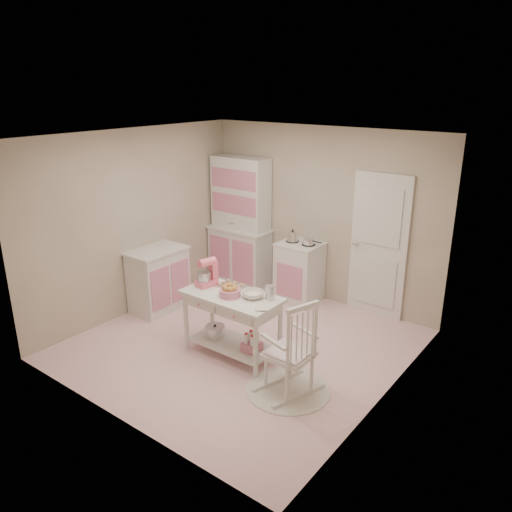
{
  "coord_description": "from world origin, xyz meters",
  "views": [
    {
      "loc": [
        3.56,
        -4.39,
        3.17
      ],
      "look_at": [
        0.05,
        0.24,
        1.14
      ],
      "focal_mm": 35.0,
      "sensor_mm": 36.0,
      "label": 1
    }
  ],
  "objects_px": {
    "stove": "(299,272)",
    "stand_mixer": "(206,273)",
    "base_cabinet": "(158,280)",
    "work_table": "(232,325)",
    "rocking_chair": "(289,346)",
    "hutch": "(239,221)",
    "bread_basket": "(230,293)"
  },
  "relations": [
    {
      "from": "hutch",
      "to": "work_table",
      "type": "distance_m",
      "value": 2.47
    },
    {
      "from": "base_cabinet",
      "to": "work_table",
      "type": "bearing_deg",
      "value": -12.05
    },
    {
      "from": "hutch",
      "to": "rocking_chair",
      "type": "bearing_deg",
      "value": -41.7
    },
    {
      "from": "base_cabinet",
      "to": "bread_basket",
      "type": "height_order",
      "value": "base_cabinet"
    },
    {
      "from": "rocking_chair",
      "to": "work_table",
      "type": "height_order",
      "value": "rocking_chair"
    },
    {
      "from": "hutch",
      "to": "stand_mixer",
      "type": "height_order",
      "value": "hutch"
    },
    {
      "from": "stove",
      "to": "work_table",
      "type": "xyz_separation_m",
      "value": [
        0.23,
        -1.87,
        -0.06
      ]
    },
    {
      "from": "stove",
      "to": "stand_mixer",
      "type": "relative_size",
      "value": 2.71
    },
    {
      "from": "base_cabinet",
      "to": "rocking_chair",
      "type": "bearing_deg",
      "value": -12.35
    },
    {
      "from": "hutch",
      "to": "stove",
      "type": "relative_size",
      "value": 2.26
    },
    {
      "from": "stove",
      "to": "work_table",
      "type": "distance_m",
      "value": 1.88
    },
    {
      "from": "base_cabinet",
      "to": "stove",
      "type": "bearing_deg",
      "value": 45.78
    },
    {
      "from": "hutch",
      "to": "work_table",
      "type": "xyz_separation_m",
      "value": [
        1.43,
        -1.92,
        -0.64
      ]
    },
    {
      "from": "work_table",
      "to": "stove",
      "type": "bearing_deg",
      "value": 96.92
    },
    {
      "from": "hutch",
      "to": "bread_basket",
      "type": "relative_size",
      "value": 8.32
    },
    {
      "from": "stove",
      "to": "base_cabinet",
      "type": "xyz_separation_m",
      "value": [
        -1.46,
        -1.5,
        0.0
      ]
    },
    {
      "from": "hutch",
      "to": "stove",
      "type": "bearing_deg",
      "value": -2.39
    },
    {
      "from": "hutch",
      "to": "stove",
      "type": "height_order",
      "value": "hutch"
    },
    {
      "from": "stand_mixer",
      "to": "rocking_chair",
      "type": "bearing_deg",
      "value": 3.78
    },
    {
      "from": "work_table",
      "to": "bread_basket",
      "type": "distance_m",
      "value": 0.45
    },
    {
      "from": "hutch",
      "to": "stand_mixer",
      "type": "xyz_separation_m",
      "value": [
        1.01,
        -1.9,
        -0.07
      ]
    },
    {
      "from": "stove",
      "to": "base_cabinet",
      "type": "distance_m",
      "value": 2.1
    },
    {
      "from": "hutch",
      "to": "stove",
      "type": "distance_m",
      "value": 1.33
    },
    {
      "from": "hutch",
      "to": "stand_mixer",
      "type": "relative_size",
      "value": 6.12
    },
    {
      "from": "bread_basket",
      "to": "stand_mixer",
      "type": "bearing_deg",
      "value": 170.96
    },
    {
      "from": "stove",
      "to": "stand_mixer",
      "type": "distance_m",
      "value": 1.92
    },
    {
      "from": "stand_mixer",
      "to": "work_table",
      "type": "bearing_deg",
      "value": 10.92
    },
    {
      "from": "base_cabinet",
      "to": "work_table",
      "type": "height_order",
      "value": "base_cabinet"
    },
    {
      "from": "hutch",
      "to": "work_table",
      "type": "height_order",
      "value": "hutch"
    },
    {
      "from": "work_table",
      "to": "hutch",
      "type": "bearing_deg",
      "value": 126.68
    },
    {
      "from": "stove",
      "to": "rocking_chair",
      "type": "relative_size",
      "value": 0.84
    },
    {
      "from": "bread_basket",
      "to": "work_table",
      "type": "bearing_deg",
      "value": 111.8
    }
  ]
}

